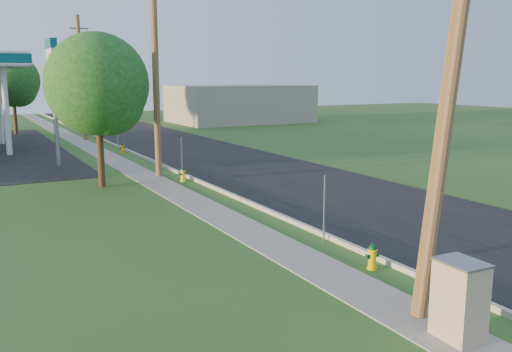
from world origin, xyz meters
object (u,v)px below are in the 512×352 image
Objects in this scene: price_pylon at (52,66)px; hydrant_near at (372,256)px; tree_verge at (100,88)px; utility_pole_far at (82,78)px; tree_lot at (14,82)px; hydrant_far at (122,148)px; utility_pole_near at (450,79)px; hydrant_mid at (183,174)px; utility_pole_mid at (156,75)px; utility_cabinet at (459,301)px.

price_pylon reaches higher than hydrant_near.
tree_verge is (0.91, -6.87, -1.06)m from price_pylon.
utility_pole_far is 8.54m from tree_lot.
price_pylon is 9.31× the size of hydrant_far.
hydrant_mid is (0.54, 16.09, -4.45)m from utility_pole_near.
tree_lot is at bearing 95.55° from utility_pole_near.
hydrant_mid is 10.81m from hydrant_far.
tree_lot is (-0.32, 19.92, -1.01)m from price_pylon.
utility_pole_near is 18.00m from utility_pole_mid.
tree_lot is at bearing 90.91° from price_pylon.
utility_pole_mid is 3.34m from tree_verge.
hydrant_near is (4.73, -40.79, -4.08)m from tree_lot.
utility_pole_near is at bearing -90.00° from utility_pole_far.
utility_pole_far is 10.14m from hydrant_far.
price_pylon is 4.46× the size of utility_cabinet.
tree_verge reaches higher than hydrant_mid.
hydrant_near is at bearing -90.07° from hydrant_far.
utility_pole_mid is at bearing 24.55° from tree_verge.
utility_pole_near is 36.00m from utility_pole_far.
tree_lot is at bearing 99.87° from hydrant_mid.
utility_pole_far is 13.55× the size of hydrant_near.
utility_pole_far is at bearing 93.41° from hydrant_far.
hydrant_far is at bearing -86.59° from utility_pole_far.
tree_lot reaches higher than price_pylon.
utility_cabinet reaches higher than hydrant_near.
utility_pole_near is 1.38× the size of price_pylon.
hydrant_near is at bearing -83.39° from tree_lot.
hydrant_mid is at bearing -59.07° from price_pylon.
utility_cabinet is (-0.59, -1.07, -4.03)m from utility_pole_near.
utility_pole_mid is 10.03m from hydrant_far.
hydrant_near is at bearing 78.96° from utility_pole_near.
utility_pole_far reaches higher than price_pylon.
utility_pole_near reaches higher than price_pylon.
tree_verge is at bearing 100.18° from utility_pole_near.
price_pylon is 21.94m from hydrant_near.
utility_cabinet is at bearing -106.61° from hydrant_near.
tree_verge is 0.99× the size of tree_lot.
tree_verge reaches higher than hydrant_far.
utility_pole_far reaches higher than hydrant_near.
price_pylon is 19.94m from tree_lot.
utility_pole_mid is 19.53m from utility_cabinet.
utility_pole_near is at bearing -80.58° from price_pylon.
utility_pole_near is 13.52× the size of hydrant_near.
hydrant_far is (0.00, 10.81, 0.01)m from hydrant_mid.
price_pylon is at bearing 101.93° from hydrant_near.
utility_pole_mid is 6.37× the size of utility_cabinet.
utility_cabinet is at bearing -91.77° from utility_pole_mid.
tree_verge is (-2.99, 16.63, -0.43)m from utility_pole_near.
tree_lot is at bearing 106.07° from hydrant_far.
tree_verge is (-2.99, -1.37, -0.58)m from utility_pole_mid.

